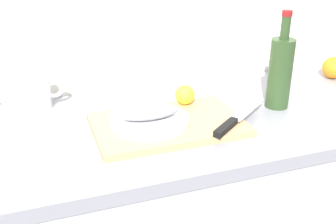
% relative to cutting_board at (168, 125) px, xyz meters
% --- Properties ---
extents(cutting_board, '(0.43, 0.27, 0.02)m').
position_rel_cutting_board_xyz_m(cutting_board, '(0.00, 0.00, 0.00)').
color(cutting_board, tan).
rests_on(cutting_board, kitchen_counter).
extents(white_plate, '(0.23, 0.23, 0.01)m').
position_rel_cutting_board_xyz_m(white_plate, '(-0.05, 0.01, 0.02)').
color(white_plate, white).
rests_on(white_plate, cutting_board).
extents(fish_fillet, '(0.17, 0.07, 0.04)m').
position_rel_cutting_board_xyz_m(fish_fillet, '(-0.05, 0.01, 0.04)').
color(fish_fillet, gray).
rests_on(fish_fillet, white_plate).
extents(chef_knife, '(0.25, 0.20, 0.02)m').
position_rel_cutting_board_xyz_m(chef_knife, '(0.17, -0.07, 0.02)').
color(chef_knife, silver).
rests_on(chef_knife, cutting_board).
extents(lemon_0, '(0.06, 0.06, 0.06)m').
position_rel_cutting_board_xyz_m(lemon_0, '(0.09, 0.10, 0.04)').
color(lemon_0, yellow).
rests_on(lemon_0, cutting_board).
extents(wine_bottle, '(0.07, 0.07, 0.31)m').
position_rel_cutting_board_xyz_m(wine_bottle, '(0.38, 0.03, 0.11)').
color(wine_bottle, '#2D4723').
rests_on(wine_bottle, kitchen_counter).
extents(coffee_mug_1, '(0.13, 0.09, 0.10)m').
position_rel_cutting_board_xyz_m(coffee_mug_1, '(-0.34, 0.27, 0.04)').
color(coffee_mug_1, white).
rests_on(coffee_mug_1, kitchen_counter).
extents(orange_2, '(0.08, 0.08, 0.08)m').
position_rel_cutting_board_xyz_m(orange_2, '(0.72, 0.19, 0.03)').
color(orange_2, orange).
rests_on(orange_2, kitchen_counter).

